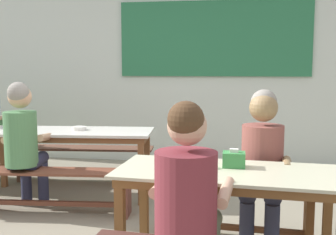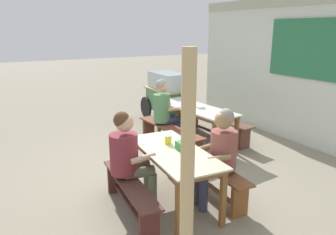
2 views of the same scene
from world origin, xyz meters
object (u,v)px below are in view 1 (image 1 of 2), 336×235
Objects in this scene: bench_far_back at (82,158)px; soup_bowl at (79,128)px; bench_far_front at (49,184)px; tissue_box at (234,159)px; condiment_jar at (194,159)px; bench_near_back at (234,207)px; dining_table_near at (229,182)px; person_right_near_table at (262,158)px; dining_table_far at (67,137)px; person_near_front at (188,195)px; person_left_back_turned at (23,138)px.

soup_bowl reaches higher than bench_far_back.
bench_far_front is 2.00m from tissue_box.
soup_bowl is (-1.41, 1.48, -0.04)m from condiment_jar.
condiment_jar is (-0.28, -0.53, 0.50)m from bench_near_back.
dining_table_near reaches higher than bench_far_front.
dining_table_near is at bearing -27.87° from bench_far_front.
bench_far_back is at bearing 131.52° from dining_table_near.
tissue_box is (1.86, -1.97, 0.49)m from bench_far_back.
soup_bowl is at bearing 137.15° from dining_table_near.
bench_far_front is 1.42× the size of person_right_near_table.
bench_far_front is 10.88× the size of soup_bowl.
bench_far_front is at bearing -84.90° from bench_far_back.
soup_bowl is at bearing 17.07° from dining_table_far.
tissue_box is at bearing -46.57° from bench_far_back.
person_near_front is at bearing -112.42° from tissue_box.
person_right_near_table is 10.83× the size of condiment_jar.
bench_near_back is 12.42× the size of condiment_jar.
bench_far_front is 1.43× the size of person_near_front.
person_left_back_turned reaches higher than soup_bowl.
person_near_front is 0.66m from tissue_box.
bench_far_back is 1.43× the size of person_right_near_table.
person_near_front is 1.00× the size of person_right_near_table.
soup_bowl is (-1.43, 2.03, 0.04)m from person_near_front.
condiment_jar is 2.04m from soup_bowl.
dining_table_far is 16.73× the size of condiment_jar.
bench_near_back is at bearing 160.17° from person_right_near_table.
condiment_jar is at bearing -169.47° from tissue_box.
person_left_back_turned reaches higher than tissue_box.
soup_bowl is (0.34, 0.58, 0.02)m from person_left_back_turned.
person_left_back_turned is at bearing 140.59° from person_near_front.
tissue_box is (1.81, -1.39, 0.13)m from dining_table_far.
person_near_front reaches higher than soup_bowl.
bench_far_back is (-0.05, 0.58, -0.36)m from dining_table_far.
condiment_jar is at bearing -30.09° from bench_far_front.
dining_table_far is at bearing 142.48° from tissue_box.
dining_table_near is 0.88× the size of bench_far_front.
tissue_box is at bearing -22.87° from person_left_back_turned.
bench_far_front is 15.40× the size of condiment_jar.
dining_table_near is 1.22× the size of person_left_back_turned.
tissue_box is (2.03, -0.85, 0.05)m from person_left_back_turned.
person_near_front is at bearing -54.88° from soup_bowl.
dining_table_near is 13.56× the size of condiment_jar.
bench_far_back is 11.62× the size of tissue_box.
condiment_jar is (1.76, -0.90, 0.06)m from person_left_back_turned.
person_near_front is at bearing -113.35° from dining_table_near.
dining_table_near is 10.14× the size of tissue_box.
dining_table_near is at bearing -42.85° from soup_bowl.
condiment_jar is 0.71× the size of soup_bowl.
person_left_back_turned is (-0.27, 0.04, 0.44)m from bench_far_front.
bench_far_front and bench_near_back have the same top height.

